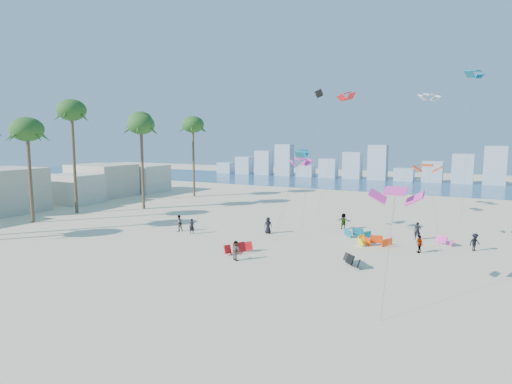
% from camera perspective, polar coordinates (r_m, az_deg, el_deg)
% --- Properties ---
extents(ground, '(220.00, 220.00, 0.00)m').
position_cam_1_polar(ground, '(34.40, -17.44, -10.17)').
color(ground, beige).
rests_on(ground, ground).
extents(ocean, '(220.00, 220.00, 0.00)m').
position_cam_1_polar(ocean, '(98.29, 13.90, 1.15)').
color(ocean, navy).
rests_on(ocean, ground).
extents(kitesurfer_near, '(0.68, 0.55, 1.62)m').
position_cam_1_polar(kitesurfer_near, '(45.67, -8.58, -4.57)').
color(kitesurfer_near, black).
rests_on(kitesurfer_near, ground).
extents(kitesurfer_mid, '(0.99, 0.91, 1.64)m').
position_cam_1_polar(kitesurfer_mid, '(35.70, -2.73, -7.82)').
color(kitesurfer_mid, gray).
rests_on(kitesurfer_mid, ground).
extents(kitesurfers_far, '(29.68, 10.44, 1.79)m').
position_cam_1_polar(kitesurfers_far, '(44.55, 10.36, -4.84)').
color(kitesurfers_far, black).
rests_on(kitesurfers_far, ground).
extents(grounded_kites, '(17.79, 14.77, 0.92)m').
position_cam_1_polar(grounded_kites, '(40.50, 12.00, -6.73)').
color(grounded_kites, red).
rests_on(grounded_kites, ground).
extents(flying_kites, '(26.65, 36.67, 18.60)m').
position_cam_1_polar(flying_kites, '(46.71, 18.90, 8.85)').
color(flying_kites, '#EE34AF').
rests_on(flying_kites, ground).
extents(palm_row, '(10.38, 44.80, 15.19)m').
position_cam_1_polar(palm_row, '(60.59, -22.13, 8.23)').
color(palm_row, brown).
rests_on(palm_row, ground).
extents(beachfront_buildings, '(11.50, 43.00, 6.00)m').
position_cam_1_polar(beachfront_buildings, '(72.45, -24.60, 0.71)').
color(beachfront_buildings, beige).
rests_on(beachfront_buildings, ground).
extents(distant_skyline, '(85.00, 3.00, 8.40)m').
position_cam_1_polar(distant_skyline, '(107.99, 14.63, 3.30)').
color(distant_skyline, '#9EADBF').
rests_on(distant_skyline, ground).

